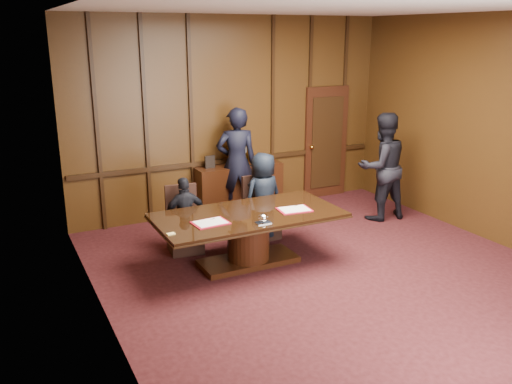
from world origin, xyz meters
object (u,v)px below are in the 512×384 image
at_px(witness_left, 237,163).
at_px(signatory_left, 185,216).
at_px(signatory_right, 263,196).
at_px(sideboard, 239,187).
at_px(witness_right, 382,167).
at_px(conference_table, 248,230).

bearing_deg(witness_left, signatory_left, 56.12).
bearing_deg(signatory_left, signatory_right, -178.76).
bearing_deg(signatory_right, sideboard, -109.44).
height_order(sideboard, signatory_right, sideboard).
relative_size(witness_left, witness_right, 1.04).
xyz_separation_m(conference_table, witness_left, (0.74, 2.00, 0.47)).
relative_size(conference_table, signatory_left, 2.25).
height_order(signatory_left, signatory_right, signatory_right).
height_order(signatory_right, witness_left, witness_left).
bearing_deg(sideboard, signatory_right, -98.66).
bearing_deg(witness_left, witness_right, 165.93).
bearing_deg(conference_table, sideboard, 68.35).
xyz_separation_m(signatory_right, witness_left, (0.09, 1.20, 0.28)).
relative_size(signatory_left, signatory_right, 0.83).
xyz_separation_m(sideboard, witness_left, (-0.12, -0.16, 0.50)).
relative_size(sideboard, signatory_left, 1.37).
bearing_deg(sideboard, conference_table, -111.65).
distance_m(sideboard, conference_table, 2.32).
height_order(witness_left, witness_right, witness_left).
xyz_separation_m(signatory_right, witness_right, (2.31, -0.05, 0.24)).
bearing_deg(witness_right, conference_table, 18.54).
xyz_separation_m(conference_table, witness_right, (2.96, 0.75, 0.44)).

